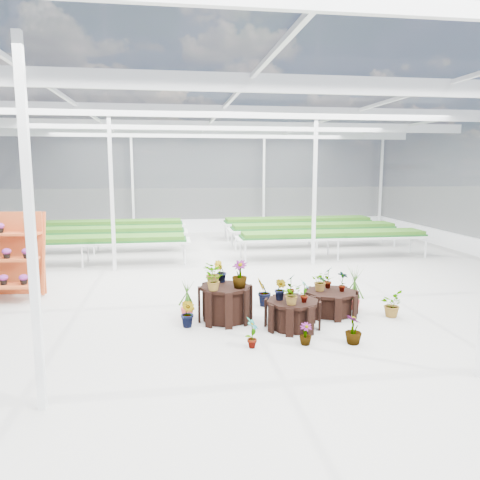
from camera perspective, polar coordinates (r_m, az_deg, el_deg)
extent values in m
plane|color=gray|center=(10.31, -0.58, -8.02)|extent=(24.00, 24.00, 0.00)
cylinder|color=black|center=(9.26, -1.81, -7.73)|extent=(1.04, 1.04, 0.70)
cylinder|color=black|center=(8.94, 6.41, -8.96)|extent=(1.34, 1.34, 0.53)
cylinder|color=black|center=(9.87, 11.02, -7.49)|extent=(1.16, 1.16, 0.48)
imported|color=#2A5816|center=(9.23, -3.22, -4.09)|extent=(0.50, 0.53, 0.46)
imported|color=#2A5816|center=(8.98, -0.05, -4.20)|extent=(0.41, 0.41, 0.53)
imported|color=#2A5816|center=(9.42, -2.41, -3.86)|extent=(0.25, 0.20, 0.44)
imported|color=#2A5816|center=(8.81, -3.39, -4.89)|extent=(0.48, 0.48, 0.41)
imported|color=#2A5816|center=(8.79, 4.97, -5.98)|extent=(0.29, 0.30, 0.43)
imported|color=#2A5816|center=(8.69, 7.85, -6.17)|extent=(0.23, 0.27, 0.44)
imported|color=#2A5816|center=(9.12, 6.22, -5.41)|extent=(0.27, 0.28, 0.44)
imported|color=#2A5816|center=(8.55, 6.33, -6.60)|extent=(0.44, 0.43, 0.37)
imported|color=#2A5816|center=(9.74, 9.83, -4.97)|extent=(0.45, 0.42, 0.41)
imported|color=#2A5816|center=(9.78, 12.39, -4.92)|extent=(0.26, 0.27, 0.43)
imported|color=#2A5816|center=(9.99, 10.69, -4.44)|extent=(0.29, 0.30, 0.47)
imported|color=#2A5816|center=(8.95, -6.33, -8.87)|extent=(0.38, 0.39, 0.55)
imported|color=#2A5816|center=(7.94, 1.48, -11.24)|extent=(0.29, 0.33, 0.53)
imported|color=#2A5816|center=(8.18, 7.99, -11.28)|extent=(0.23, 0.23, 0.38)
imported|color=#2A5816|center=(8.35, 13.67, -10.55)|extent=(0.37, 0.37, 0.51)
imported|color=#2A5816|center=(10.01, 17.96, -7.43)|extent=(0.59, 0.61, 0.52)
imported|color=#2A5816|center=(10.93, 10.11, -5.70)|extent=(0.27, 0.33, 0.54)
imported|color=#2A5816|center=(10.20, 2.89, -6.34)|extent=(0.44, 0.46, 0.65)
imported|color=#2A5816|center=(10.36, -2.71, -6.35)|extent=(0.38, 0.35, 0.56)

